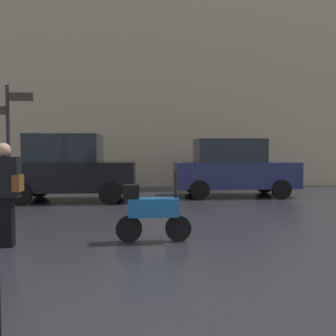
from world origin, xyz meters
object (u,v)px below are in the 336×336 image
object	(u,v)px
parked_car_right	(233,168)
parked_scooter	(151,211)
street_signpost	(8,140)
pedestrian_with_bag	(5,188)
parked_car_left	(70,168)

from	to	relation	value
parked_car_right	parked_scooter	bearing A→B (deg)	56.29
parked_scooter	parked_car_right	xyz separation A→B (m)	(2.97, 6.05, 0.46)
parked_car_right	street_signpost	world-z (taller)	street_signpost
pedestrian_with_bag	parked_car_right	distance (m)	8.24
street_signpost	parked_car_left	bearing A→B (deg)	80.34
parked_scooter	street_signpost	size ratio (longest dim) A/B	0.44
parked_car_left	street_signpost	world-z (taller)	street_signpost
street_signpost	pedestrian_with_bag	bearing A→B (deg)	-70.50
parked_car_left	parked_car_right	size ratio (longest dim) A/B	0.95
parked_car_left	street_signpost	bearing A→B (deg)	-109.95
parked_car_left	street_signpost	xyz separation A→B (m)	(-0.58, -3.41, 0.78)
parked_car_left	parked_car_right	bearing A→B (deg)	-1.82
parked_scooter	street_signpost	xyz separation A→B (m)	(-3.13, 1.82, 1.29)
parked_car_right	parked_car_left	bearing A→B (deg)	0.86
parked_car_right	street_signpost	xyz separation A→B (m)	(-6.10, -4.23, 0.83)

